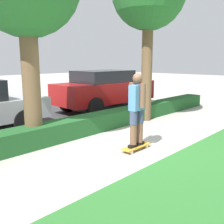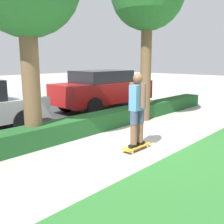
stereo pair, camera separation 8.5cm
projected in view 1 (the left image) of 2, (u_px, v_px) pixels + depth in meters
name	position (u px, v px, depth m)	size (l,w,h in m)	color
ground_plane	(133.00, 145.00, 6.18)	(60.00, 60.00, 0.00)	#ADA89E
street_asphalt	(38.00, 118.00, 9.01)	(12.56, 5.00, 0.01)	#38383A
hedge_row	(88.00, 124.00, 7.21)	(12.56, 0.60, 0.47)	#1E5123
skateboard	(136.00, 147.00, 5.85)	(0.80, 0.24, 0.09)	gold
skater_person	(137.00, 108.00, 5.67)	(0.49, 0.41, 1.61)	black
parked_car_middle	(105.00, 89.00, 10.45)	(4.24, 1.83, 1.57)	maroon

